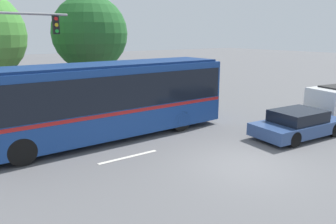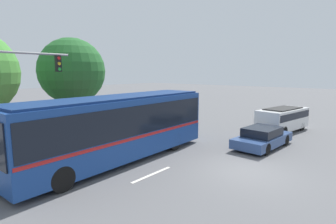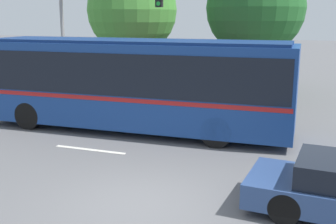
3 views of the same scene
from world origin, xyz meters
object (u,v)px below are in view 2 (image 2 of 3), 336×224
city_bus (118,124)px  suv_left_lane (283,118)px  sedan_foreground (262,138)px  street_tree_centre (72,71)px

city_bus → suv_left_lane: 13.03m
city_bus → sedan_foreground: size_ratio=2.46×
city_bus → street_tree_centre: street_tree_centre is taller
sedan_foreground → suv_left_lane: suv_left_lane is taller
city_bus → sedan_foreground: (7.00, -4.71, -1.27)m
city_bus → suv_left_lane: bearing=159.8°
city_bus → suv_left_lane: city_bus is taller
sedan_foreground → street_tree_centre: bearing=111.2°
street_tree_centre → suv_left_lane: bearing=-54.3°
suv_left_lane → street_tree_centre: 16.37m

